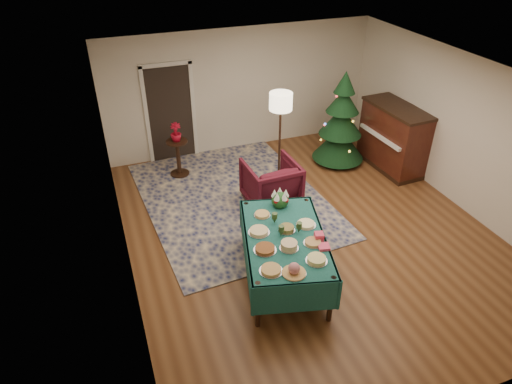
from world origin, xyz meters
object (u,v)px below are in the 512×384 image
object	(u,v)px
buffet_table	(285,245)
armchair	(271,181)
side_table	(178,159)
potted_plant	(176,136)
christmas_tree	(341,123)
floor_lamp	(281,107)
piano	(393,138)
gift_box	(319,236)

from	to	relation	value
buffet_table	armchair	bearing A→B (deg)	73.43
side_table	potted_plant	distance (m)	0.51
christmas_tree	floor_lamp	bearing A→B (deg)	-172.12
side_table	christmas_tree	size ratio (longest dim) A/B	0.39
floor_lamp	potted_plant	distance (m)	2.17
piano	armchair	bearing A→B (deg)	-171.75
potted_plant	piano	size ratio (longest dim) A/B	0.24
piano	gift_box	bearing A→B (deg)	-139.68
side_table	potted_plant	size ratio (longest dim) A/B	2.04
gift_box	piano	distance (m)	4.04
gift_box	floor_lamp	xyz separation A→B (m)	(0.66, 3.00, 0.72)
potted_plant	piano	bearing A→B (deg)	-15.77
floor_lamp	piano	distance (m)	2.60
buffet_table	side_table	xyz separation A→B (m)	(-0.81, 3.60, -0.24)
potted_plant	piano	world-z (taller)	piano
armchair	side_table	distance (m)	2.15
armchair	gift_box	bearing A→B (deg)	83.36
buffet_table	potted_plant	size ratio (longest dim) A/B	5.84
gift_box	floor_lamp	size ratio (longest dim) A/B	0.07
armchair	piano	distance (m)	2.96
armchair	piano	bearing A→B (deg)	-174.19
floor_lamp	side_table	distance (m)	2.38
gift_box	potted_plant	bearing A→B (deg)	107.80
gift_box	armchair	size ratio (longest dim) A/B	0.13
buffet_table	gift_box	distance (m)	0.52
christmas_tree	potted_plant	bearing A→B (deg)	169.58
armchair	piano	xyz separation A→B (m)	(2.92, 0.42, 0.19)
christmas_tree	piano	bearing A→B (deg)	-32.64
floor_lamp	armchair	bearing A→B (deg)	-121.80
floor_lamp	potted_plant	world-z (taller)	floor_lamp
floor_lamp	side_table	world-z (taller)	floor_lamp
gift_box	side_table	size ratio (longest dim) A/B	0.16
floor_lamp	christmas_tree	xyz separation A→B (m)	(1.49, 0.21, -0.64)
side_table	piano	xyz separation A→B (m)	(4.31, -1.22, 0.29)
christmas_tree	gift_box	bearing A→B (deg)	-123.83
gift_box	potted_plant	size ratio (longest dim) A/B	0.33
armchair	potted_plant	bearing A→B (deg)	-52.15
armchair	side_table	bearing A→B (deg)	-52.15
armchair	christmas_tree	size ratio (longest dim) A/B	0.47
side_table	piano	size ratio (longest dim) A/B	0.49
gift_box	christmas_tree	xyz separation A→B (m)	(2.15, 3.21, 0.08)
buffet_table	christmas_tree	world-z (taller)	christmas_tree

